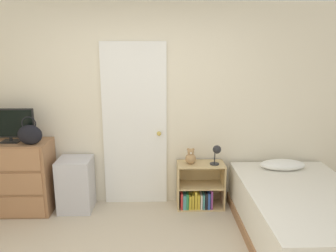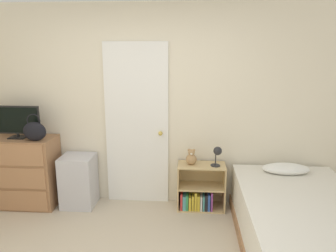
# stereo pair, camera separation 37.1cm
# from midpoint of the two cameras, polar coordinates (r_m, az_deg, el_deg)

# --- Properties ---
(wall_back) EXTENTS (10.00, 0.06, 2.55)m
(wall_back) POSITION_cam_midpoint_polar(r_m,az_deg,el_deg) (4.18, -6.93, 3.28)
(wall_back) COLOR beige
(wall_back) RESTS_ON ground_plane
(door_closed) EXTENTS (0.81, 0.09, 2.09)m
(door_closed) POSITION_cam_midpoint_polar(r_m,az_deg,el_deg) (4.19, -8.33, 0.01)
(door_closed) COLOR white
(door_closed) RESTS_ON ground_plane
(dresser) EXTENTS (0.91, 0.45, 0.91)m
(dresser) POSITION_cam_midpoint_polar(r_m,az_deg,el_deg) (4.59, -27.36, -7.93)
(dresser) COLOR #996B47
(dresser) RESTS_ON ground_plane
(tv) EXTENTS (0.59, 0.16, 0.41)m
(tv) POSITION_cam_midpoint_polar(r_m,az_deg,el_deg) (4.39, -28.16, 0.19)
(tv) COLOR black
(tv) RESTS_ON dresser
(handbag) EXTENTS (0.29, 0.13, 0.33)m
(handbag) POSITION_cam_midpoint_polar(r_m,az_deg,el_deg) (4.19, -25.31, -1.36)
(handbag) COLOR black
(handbag) RESTS_ON dresser
(storage_bin) EXTENTS (0.41, 0.39, 0.67)m
(storage_bin) POSITION_cam_midpoint_polar(r_m,az_deg,el_deg) (4.38, -18.15, -9.67)
(storage_bin) COLOR silver
(storage_bin) RESTS_ON ground_plane
(bookshelf) EXTENTS (0.60, 0.32, 0.59)m
(bookshelf) POSITION_cam_midpoint_polar(r_m,az_deg,el_deg) (4.29, 2.78, -11.22)
(bookshelf) COLOR tan
(bookshelf) RESTS_ON ground_plane
(teddy_bear) EXTENTS (0.13, 0.13, 0.20)m
(teddy_bear) POSITION_cam_midpoint_polar(r_m,az_deg,el_deg) (4.12, 1.38, -5.46)
(teddy_bear) COLOR tan
(teddy_bear) RESTS_ON bookshelf
(desk_lamp) EXTENTS (0.13, 0.13, 0.25)m
(desk_lamp) POSITION_cam_midpoint_polar(r_m,az_deg,el_deg) (4.08, 5.89, -4.46)
(desk_lamp) COLOR #262628
(desk_lamp) RESTS_ON bookshelf
(bed) EXTENTS (1.24, 1.94, 0.66)m
(bed) POSITION_cam_midpoint_polar(r_m,az_deg,el_deg) (3.77, 19.95, -14.66)
(bed) COLOR #996B47
(bed) RESTS_ON ground_plane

